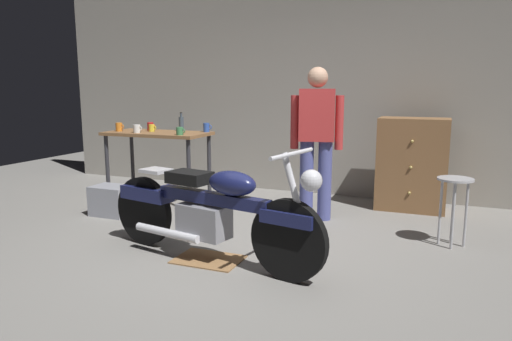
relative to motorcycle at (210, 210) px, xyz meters
name	(u,v)px	position (x,y,z in m)	size (l,w,h in m)	color
ground_plane	(231,258)	(0.13, 0.13, -0.45)	(12.00, 12.00, 0.00)	gray
back_wall	(317,80)	(0.13, 2.93, 1.10)	(8.00, 0.12, 3.10)	gray
workbench	(158,141)	(-1.58, 1.64, 0.34)	(1.30, 0.64, 0.90)	brown
motorcycle	(210,210)	(0.00, 0.00, 0.00)	(2.16, 0.75, 1.00)	black
person_standing	(317,137)	(0.49, 1.59, 0.48)	(0.56, 0.30, 1.67)	#4C5295
shop_stool	(454,193)	(1.90, 1.19, 0.05)	(0.32, 0.32, 0.64)	#B2B2B7
wooden_dresser	(412,164)	(1.45, 2.43, 0.10)	(0.80, 0.47, 1.10)	brown
drip_tray	(208,259)	(-0.02, 0.01, -0.44)	(0.56, 0.40, 0.01)	olive
storage_bin	(112,200)	(-1.73, 0.89, -0.28)	(0.44, 0.32, 0.34)	gray
mug_green_speckled	(180,131)	(-1.11, 1.41, 0.50)	(0.11, 0.08, 0.09)	#3D7F4C
mug_blue_enamel	(207,127)	(-1.00, 1.87, 0.51)	(0.11, 0.08, 0.11)	#2D51AD
mug_orange_travel	(119,127)	(-2.08, 1.54, 0.51)	(0.12, 0.08, 0.11)	orange
mug_red_diner	(151,126)	(-1.78, 1.79, 0.50)	(0.12, 0.08, 0.11)	red
mug_white_ceramic	(137,129)	(-1.75, 1.45, 0.50)	(0.12, 0.09, 0.10)	white
mug_yellow_tall	(152,128)	(-1.67, 1.66, 0.50)	(0.11, 0.07, 0.09)	yellow
bottle	(181,123)	(-1.36, 1.86, 0.55)	(0.06, 0.06, 0.24)	#3F4C59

